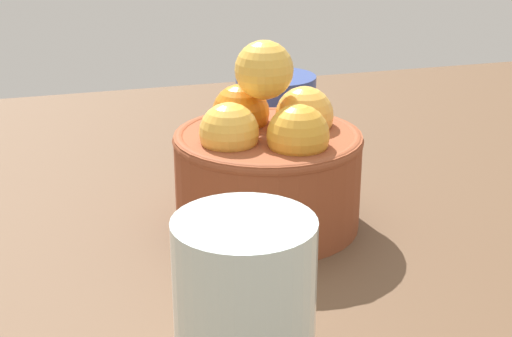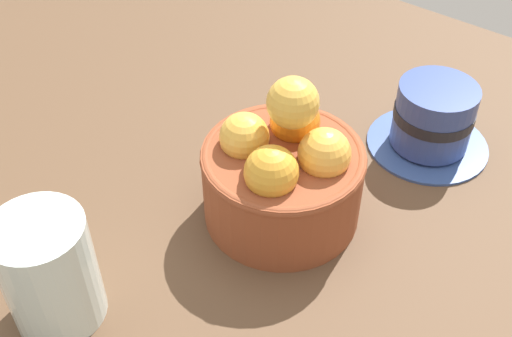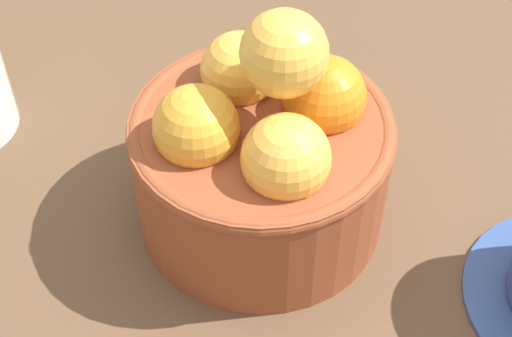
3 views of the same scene
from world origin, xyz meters
The scene contains 4 objects.
ground_plane centered at (0.00, 0.00, -1.97)cm, with size 148.75×87.04×3.94cm, color brown.
terracotta_bowl centered at (0.02, 0.05, 5.10)cm, with size 14.38×14.38×14.24cm.
coffee_cup centered at (6.15, 17.19, 3.41)cm, with size 12.45×12.45×7.29cm.
water_glass centered at (-7.31, -19.64, 4.96)cm, with size 7.18×7.18×9.93cm, color silver.
Camera 2 is at (23.55, -33.60, 42.93)cm, focal length 44.67 mm.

